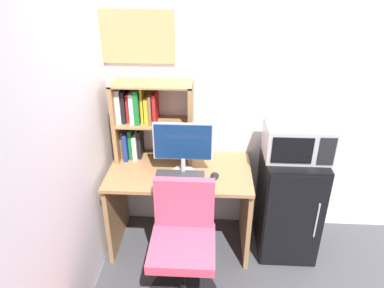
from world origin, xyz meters
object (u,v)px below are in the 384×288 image
hutch_bookshelf (143,117)px  mini_fridge (288,203)px  wall_corkboard (134,36)px  monitor (183,145)px  computer_mouse (215,176)px  desk_chair (183,251)px  keyboard (180,176)px  microwave (297,140)px

hutch_bookshelf → mini_fridge: (1.21, -0.19, -0.67)m
mini_fridge → wall_corkboard: (-1.26, 0.30, 1.28)m
mini_fridge → wall_corkboard: size_ratio=1.43×
monitor → computer_mouse: (0.25, -0.06, -0.23)m
desk_chair → wall_corkboard: size_ratio=1.45×
hutch_bookshelf → monitor: hutch_bookshelf is taller
monitor → desk_chair: (0.03, -0.49, -0.59)m
hutch_bookshelf → computer_mouse: bearing=-27.4°
hutch_bookshelf → desk_chair: hutch_bookshelf is taller
wall_corkboard → monitor: bearing=-42.6°
hutch_bookshelf → keyboard: size_ratio=1.74×
keyboard → microwave: microwave is taller
hutch_bookshelf → computer_mouse: 0.75m
hutch_bookshelf → desk_chair: 1.09m
monitor → hutch_bookshelf: bearing=143.7°
computer_mouse → microwave: 0.68m
hutch_bookshelf → microwave: size_ratio=1.35×
mini_fridge → microwave: microwave is taller
hutch_bookshelf → monitor: (0.34, -0.25, -0.11)m
keyboard → mini_fridge: bearing=8.6°
mini_fridge → desk_chair: desk_chair is taller
monitor → mini_fridge: bearing=4.1°
hutch_bookshelf → wall_corkboard: bearing=115.7°
monitor → computer_mouse: monitor is taller
desk_chair → monitor: bearing=94.0°
computer_mouse → wall_corkboard: (-0.64, 0.42, 0.96)m
monitor → desk_chair: 0.77m
keyboard → mini_fridge: mini_fridge is taller
hutch_bookshelf → monitor: bearing=-36.3°
keyboard → computer_mouse: computer_mouse is taller
microwave → monitor: bearing=-175.7°
computer_mouse → desk_chair: size_ratio=0.10×
keyboard → desk_chair: (0.05, -0.42, -0.36)m
desk_chair → computer_mouse: bearing=63.8°
hutch_bookshelf → keyboard: 0.57m
keyboard → desk_chair: 0.55m
mini_fridge → hutch_bookshelf: bearing=171.2°
hutch_bookshelf → keyboard: hutch_bookshelf is taller
monitor → mini_fridge: 1.03m
wall_corkboard → mini_fridge: bearing=-13.4°
microwave → wall_corkboard: bearing=166.8°
keyboard → wall_corkboard: size_ratio=0.60×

